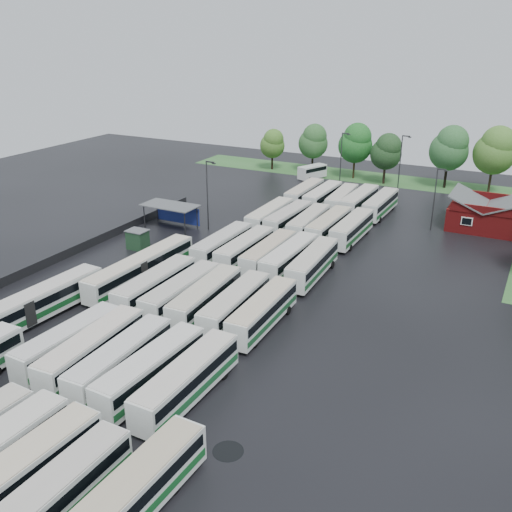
% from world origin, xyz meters
% --- Properties ---
extents(ground, '(160.00, 160.00, 0.00)m').
position_xyz_m(ground, '(0.00, 0.00, 0.00)').
color(ground, black).
rests_on(ground, ground).
extents(brick_building, '(10.07, 8.60, 5.39)m').
position_xyz_m(brick_building, '(24.00, 42.77, 1.87)').
color(brick_building, maroon).
rests_on(brick_building, ground).
extents(wash_shed, '(8.20, 4.20, 3.58)m').
position_xyz_m(wash_shed, '(-17.20, 22.02, 2.99)').
color(wash_shed, '#2D2D30').
rests_on(wash_shed, ground).
extents(utility_hut, '(2.70, 2.20, 2.62)m').
position_xyz_m(utility_hut, '(-16.20, 12.60, 1.32)').
color(utility_hut, '#16341D').
rests_on(utility_hut, ground).
extents(grass_strip_north, '(80.00, 10.00, 0.01)m').
position_xyz_m(grass_strip_north, '(2.00, 64.80, 0.01)').
color(grass_strip_north, '#31642C').
rests_on(grass_strip_north, ground).
extents(west_fence, '(0.10, 50.00, 1.20)m').
position_xyz_m(west_fence, '(-22.20, 8.00, 0.60)').
color(west_fence, '#2D2D30').
rests_on(west_fence, ground).
extents(bus_r0c3, '(3.05, 11.87, 3.28)m').
position_xyz_m(bus_r0c3, '(5.02, -25.68, 1.80)').
color(bus_r0c3, silver).
rests_on(bus_r0c3, ground).
extents(bus_r0c4, '(2.66, 11.54, 3.20)m').
position_xyz_m(bus_r0c4, '(8.24, -26.14, 1.76)').
color(bus_r0c4, silver).
rests_on(bus_r0c4, ground).
extents(bus_r1c0, '(2.89, 11.35, 3.13)m').
position_xyz_m(bus_r1c0, '(-4.24, -12.08, 1.72)').
color(bus_r1c0, silver).
rests_on(bus_r1c0, ground).
extents(bus_r1c1, '(3.10, 12.03, 3.32)m').
position_xyz_m(bus_r1c1, '(-1.35, -12.29, 1.83)').
color(bus_r1c1, silver).
rests_on(bus_r1c1, ground).
extents(bus_r1c2, '(2.77, 11.74, 3.25)m').
position_xyz_m(bus_r1c2, '(1.87, -12.38, 1.79)').
color(bus_r1c2, silver).
rests_on(bus_r1c2, ground).
extents(bus_r1c3, '(2.96, 11.88, 3.28)m').
position_xyz_m(bus_r1c3, '(5.06, -12.44, 1.80)').
color(bus_r1c3, silver).
rests_on(bus_r1c3, ground).
extents(bus_r1c4, '(2.62, 11.95, 3.32)m').
position_xyz_m(bus_r1c4, '(8.51, -12.31, 1.83)').
color(bus_r1c4, silver).
rests_on(bus_r1c4, ground).
extents(bus_r2c0, '(2.59, 11.93, 3.32)m').
position_xyz_m(bus_r2c0, '(-4.44, 0.87, 1.82)').
color(bus_r2c0, silver).
rests_on(bus_r2c0, ground).
extents(bus_r2c1, '(2.59, 11.79, 3.28)m').
position_xyz_m(bus_r2c1, '(-1.01, 0.86, 1.80)').
color(bus_r2c1, silver).
rests_on(bus_r2c1, ground).
extents(bus_r2c2, '(3.04, 11.90, 3.28)m').
position_xyz_m(bus_r2c2, '(1.89, 0.91, 1.81)').
color(bus_r2c2, silver).
rests_on(bus_r2c2, ground).
extents(bus_r2c3, '(2.90, 11.78, 3.26)m').
position_xyz_m(bus_r2c3, '(5.38, 0.96, 1.79)').
color(bus_r2c3, silver).
rests_on(bus_r2c3, ground).
extents(bus_r2c4, '(2.69, 11.59, 3.21)m').
position_xyz_m(bus_r2c4, '(8.49, 0.96, 1.77)').
color(bus_r2c4, silver).
rests_on(bus_r2c4, ground).
extents(bus_r3c0, '(2.53, 11.67, 3.24)m').
position_xyz_m(bus_r3c0, '(-4.40, 14.98, 1.78)').
color(bus_r3c0, silver).
rests_on(bus_r3c0, ground).
extents(bus_r3c1, '(2.56, 11.54, 3.21)m').
position_xyz_m(bus_r3c1, '(-1.13, 15.00, 1.76)').
color(bus_r3c1, silver).
rests_on(bus_r3c1, ground).
extents(bus_r3c2, '(2.47, 11.49, 3.20)m').
position_xyz_m(bus_r3c2, '(2.20, 15.02, 1.76)').
color(bus_r3c2, silver).
rests_on(bus_r3c2, ground).
extents(bus_r3c3, '(2.73, 11.87, 3.29)m').
position_xyz_m(bus_r3c3, '(5.06, 14.93, 1.81)').
color(bus_r3c3, silver).
rests_on(bus_r3c3, ground).
extents(bus_r3c4, '(2.98, 11.92, 3.29)m').
position_xyz_m(bus_r3c4, '(8.25, 14.47, 1.81)').
color(bus_r3c4, silver).
rests_on(bus_r3c4, ground).
extents(bus_r4c0, '(2.56, 11.71, 3.26)m').
position_xyz_m(bus_r4c0, '(-4.27, 28.48, 1.79)').
color(bus_r4c0, silver).
rests_on(bus_r4c0, ground).
extents(bus_r4c1, '(2.82, 11.51, 3.18)m').
position_xyz_m(bus_r4c1, '(-1.38, 28.71, 1.75)').
color(bus_r4c1, silver).
rests_on(bus_r4c1, ground).
extents(bus_r4c2, '(2.79, 11.59, 3.21)m').
position_xyz_m(bus_r4c2, '(2.04, 28.17, 1.76)').
color(bus_r4c2, silver).
rests_on(bus_r4c2, ground).
extents(bus_r4c3, '(2.68, 11.72, 3.25)m').
position_xyz_m(bus_r4c3, '(5.07, 28.31, 1.79)').
color(bus_r4c3, silver).
rests_on(bus_r4c3, ground).
extents(bus_r4c4, '(2.59, 11.74, 3.26)m').
position_xyz_m(bus_r4c4, '(8.31, 28.67, 1.79)').
color(bus_r4c4, silver).
rests_on(bus_r4c4, ground).
extents(bus_r5c0, '(2.52, 11.63, 3.24)m').
position_xyz_m(bus_r5c0, '(-4.50, 42.13, 1.78)').
color(bus_r5c0, silver).
rests_on(bus_r5c0, ground).
extents(bus_r5c1, '(2.60, 11.66, 3.24)m').
position_xyz_m(bus_r5c1, '(-1.17, 41.94, 1.78)').
color(bus_r5c1, silver).
rests_on(bus_r5c1, ground).
extents(bus_r5c2, '(2.98, 11.41, 3.15)m').
position_xyz_m(bus_r5c2, '(2.14, 41.94, 1.73)').
color(bus_r5c2, silver).
rests_on(bus_r5c2, ground).
extents(bus_r5c3, '(2.83, 11.92, 3.30)m').
position_xyz_m(bus_r5c3, '(5.04, 42.10, 1.82)').
color(bus_r5c3, silver).
rests_on(bus_r5c3, ground).
extents(bus_r5c4, '(2.67, 11.55, 3.20)m').
position_xyz_m(bus_r5c4, '(8.51, 42.05, 1.76)').
color(bus_r5c4, silver).
rests_on(bus_r5c4, ground).
extents(artic_bus_west_b, '(2.93, 17.15, 3.17)m').
position_xyz_m(artic_bus_west_b, '(-9.06, 4.30, 1.76)').
color(artic_bus_west_b, silver).
rests_on(artic_bus_west_b, ground).
extents(artic_bus_west_c, '(3.40, 17.78, 3.28)m').
position_xyz_m(artic_bus_west_c, '(-12.48, -9.12, 1.82)').
color(artic_bus_west_c, silver).
rests_on(artic_bus_west_c, ground).
extents(minibus, '(4.34, 6.38, 2.62)m').
position_xyz_m(minibus, '(-9.91, 58.80, 1.45)').
color(minibus, white).
rests_on(minibus, ground).
extents(tree_north_0, '(5.12, 5.12, 8.48)m').
position_xyz_m(tree_north_0, '(-20.22, 62.21, 5.45)').
color(tree_north_0, black).
rests_on(tree_north_0, ground).
extents(tree_north_1, '(5.95, 5.95, 9.85)m').
position_xyz_m(tree_north_1, '(-11.99, 64.15, 6.34)').
color(tree_north_1, black).
rests_on(tree_north_1, ground).
extents(tree_north_2, '(6.57, 6.57, 10.87)m').
position_xyz_m(tree_north_2, '(-2.71, 62.86, 7.00)').
color(tree_north_2, '#352714').
rests_on(tree_north_2, ground).
extents(tree_north_3, '(5.83, 5.83, 9.66)m').
position_xyz_m(tree_north_3, '(3.78, 61.45, 6.21)').
color(tree_north_3, black).
rests_on(tree_north_3, ground).
extents(tree_north_4, '(7.00, 7.00, 11.59)m').
position_xyz_m(tree_north_4, '(14.64, 63.77, 7.46)').
color(tree_north_4, black).
rests_on(tree_north_4, ground).
extents(tree_north_5, '(7.28, 7.28, 12.05)m').
position_xyz_m(tree_north_5, '(22.32, 63.82, 7.76)').
color(tree_north_5, '#2E2216').
rests_on(tree_north_5, ground).
extents(lamp_post_ne, '(1.42, 0.28, 9.25)m').
position_xyz_m(lamp_post_ne, '(17.34, 38.33, 5.37)').
color(lamp_post_ne, '#2D2D30').
rests_on(lamp_post_ne, ground).
extents(lamp_post_nw, '(1.58, 0.31, 10.24)m').
position_xyz_m(lamp_post_nw, '(-11.81, 23.61, 5.94)').
color(lamp_post_nw, '#2D2D30').
rests_on(lamp_post_nw, ground).
extents(lamp_post_back_w, '(1.55, 0.30, 10.09)m').
position_xyz_m(lamp_post_back_w, '(-2.82, 55.24, 5.86)').
color(lamp_post_back_w, '#2D2D30').
rests_on(lamp_post_back_w, ground).
extents(lamp_post_back_e, '(1.59, 0.31, 10.35)m').
position_xyz_m(lamp_post_back_e, '(7.83, 56.09, 6.01)').
color(lamp_post_back_e, '#2D2D30').
rests_on(lamp_post_back_e, ground).
extents(puddle_1, '(2.93, 2.93, 0.01)m').
position_xyz_m(puddle_1, '(9.02, -23.80, 0.00)').
color(puddle_1, black).
rests_on(puddle_1, ground).
extents(puddle_2, '(4.95, 4.95, 0.01)m').
position_xyz_m(puddle_2, '(-8.29, 1.65, 0.00)').
color(puddle_2, black).
rests_on(puddle_2, ground).
extents(puddle_3, '(3.25, 3.25, 0.01)m').
position_xyz_m(puddle_3, '(6.96, -3.37, 0.00)').
color(puddle_3, black).
rests_on(puddle_3, ground).
extents(puddle_4, '(2.24, 2.24, 0.01)m').
position_xyz_m(puddle_4, '(14.38, -16.07, 0.00)').
color(puddle_4, black).
rests_on(puddle_4, ground).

